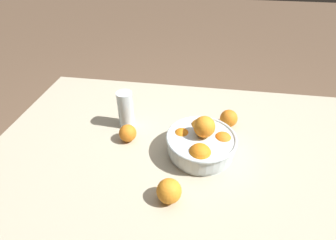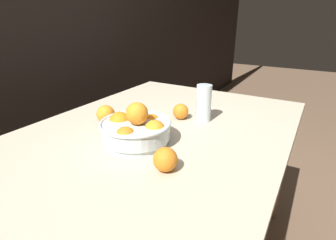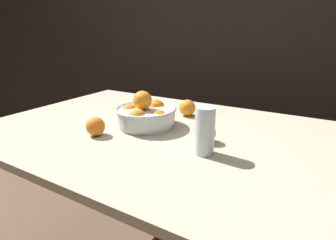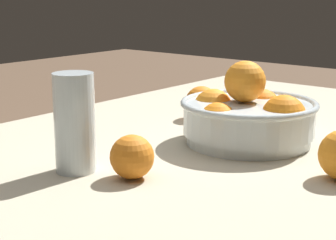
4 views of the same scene
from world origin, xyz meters
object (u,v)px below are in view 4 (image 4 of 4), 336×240
fruit_bowl (248,116)px  orange_loose_aside (202,103)px  juice_glass (75,129)px  orange_loose_front (132,157)px

fruit_bowl → orange_loose_aside: size_ratio=3.49×
fruit_bowl → juice_glass: size_ratio=1.62×
juice_glass → orange_loose_aside: size_ratio=2.16×
fruit_bowl → juice_glass: juice_glass is taller
orange_loose_aside → fruit_bowl: bearing=60.0°
orange_loose_front → orange_loose_aside: 0.42m
fruit_bowl → juice_glass: (0.32, -0.12, 0.02)m
fruit_bowl → orange_loose_aside: fruit_bowl is taller
fruit_bowl → orange_loose_front: (0.29, -0.03, -0.02)m
juice_glass → fruit_bowl: bearing=158.7°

